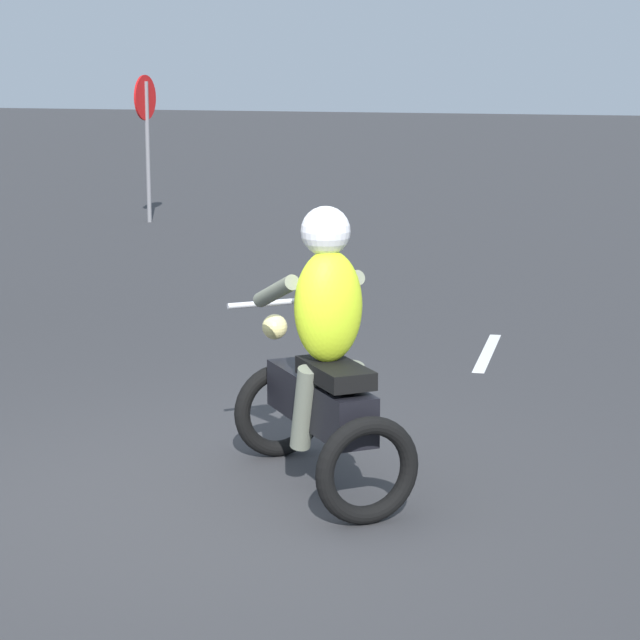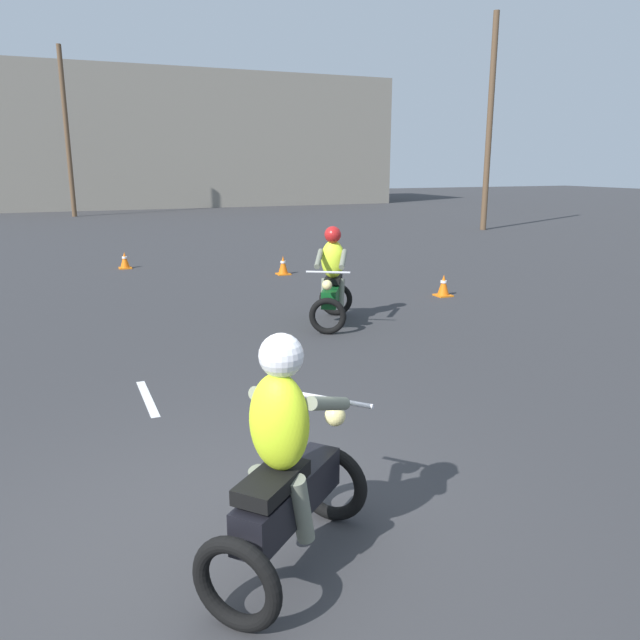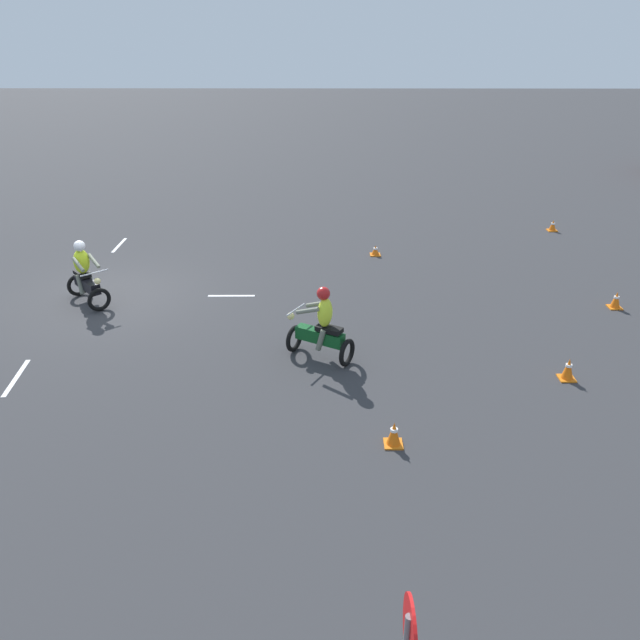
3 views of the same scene
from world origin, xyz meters
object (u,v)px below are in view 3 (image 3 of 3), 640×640
at_px(motorcycle_rider_foreground, 85,276).
at_px(traffic_cone_near_left, 375,251).
at_px(traffic_cone_near_right, 394,434).
at_px(traffic_cone_far_right, 616,300).
at_px(traffic_cone_mid_center, 553,226).
at_px(traffic_cone_mid_left, 568,369).
at_px(motorcycle_rider_background, 321,328).

xyz_separation_m(motorcycle_rider_foreground, traffic_cone_near_left, (-3.72, 7.66, -0.58)).
distance_m(traffic_cone_near_right, traffic_cone_far_right, 8.44).
bearing_deg(motorcycle_rider_foreground, traffic_cone_near_left, 163.91).
bearing_deg(motorcycle_rider_foreground, traffic_cone_mid_center, 162.22).
bearing_deg(traffic_cone_near_left, traffic_cone_mid_left, 23.88).
xyz_separation_m(traffic_cone_near_right, traffic_cone_mid_left, (-2.21, 3.73, 0.01)).
distance_m(traffic_cone_near_right, traffic_cone_mid_center, 14.04).
bearing_deg(traffic_cone_mid_center, motorcycle_rider_background, -40.90).
xyz_separation_m(motorcycle_rider_foreground, traffic_cone_mid_left, (3.78, 10.98, -0.50)).
xyz_separation_m(motorcycle_rider_foreground, traffic_cone_mid_center, (-6.31, 14.02, -0.55)).
xyz_separation_m(traffic_cone_near_left, traffic_cone_near_right, (9.71, -0.41, 0.07)).
bearing_deg(traffic_cone_far_right, motorcycle_rider_foreground, -91.08).
xyz_separation_m(traffic_cone_near_left, traffic_cone_mid_center, (-2.59, 6.36, 0.03)).
relative_size(motorcycle_rider_background, traffic_cone_mid_center, 4.43).
relative_size(motorcycle_rider_foreground, traffic_cone_mid_left, 3.57).
height_order(motorcycle_rider_foreground, traffic_cone_near_right, motorcycle_rider_foreground).
relative_size(motorcycle_rider_background, traffic_cone_near_left, 5.19).
bearing_deg(motorcycle_rider_background, traffic_cone_far_right, -40.48).
height_order(traffic_cone_near_right, traffic_cone_mid_center, traffic_cone_near_right).
relative_size(motorcycle_rider_background, traffic_cone_mid_left, 3.57).
relative_size(traffic_cone_near_left, traffic_cone_mid_left, 0.69).
distance_m(motorcycle_rider_foreground, traffic_cone_mid_center, 15.38).
bearing_deg(traffic_cone_mid_left, motorcycle_rider_background, -99.63).
bearing_deg(traffic_cone_mid_left, traffic_cone_far_right, 145.19).
height_order(motorcycle_rider_background, traffic_cone_near_right, motorcycle_rider_background).
bearing_deg(motorcycle_rider_foreground, motorcycle_rider_background, 111.92).
height_order(traffic_cone_near_left, traffic_cone_far_right, traffic_cone_far_right).
bearing_deg(traffic_cone_near_left, motorcycle_rider_background, -13.92).
height_order(traffic_cone_near_left, traffic_cone_mid_center, traffic_cone_mid_center).
distance_m(motorcycle_rider_foreground, traffic_cone_mid_left, 11.62).
xyz_separation_m(traffic_cone_mid_center, traffic_cone_far_right, (6.56, -0.58, 0.03)).
bearing_deg(traffic_cone_far_right, motorcycle_rider_background, -70.11).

